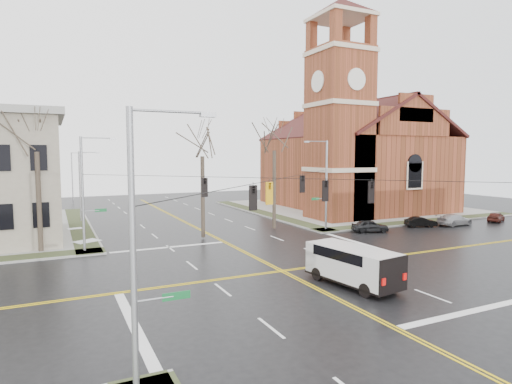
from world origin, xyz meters
name	(u,v)px	position (x,y,z in m)	size (l,w,h in m)	color
ground	(282,271)	(0.00, 0.00, 0.00)	(120.00, 120.00, 0.00)	black
sidewalks	(282,270)	(0.00, 0.00, 0.08)	(80.00, 80.00, 0.17)	gray
road_markings	(282,271)	(0.00, 0.00, 0.01)	(100.00, 100.00, 0.01)	gold
church	(350,150)	(24.76, 24.78, 8.43)	(24.28, 27.48, 27.50)	brown
signal_pole_ne	(325,182)	(11.32, 11.50, 4.95)	(2.75, 0.22, 9.00)	gray
signal_pole_nw	(85,190)	(-11.32, 11.50, 4.95)	(2.75, 0.22, 9.00)	gray
signal_pole_sw	(139,248)	(-11.32, -11.50, 4.95)	(2.75, 0.22, 9.00)	gray
span_wires	(282,178)	(0.00, 0.00, 6.20)	(23.02, 23.02, 0.03)	black
traffic_signals	(287,190)	(0.00, -0.67, 5.45)	(8.21, 8.26, 1.30)	black
streetlight_north_a	(81,183)	(-10.65, 28.00, 4.47)	(2.30, 0.20, 8.00)	gray
streetlight_north_b	(73,176)	(-10.65, 48.00, 4.47)	(2.30, 0.20, 8.00)	gray
cargo_van	(350,262)	(2.22, -4.30, 1.34)	(3.17, 6.24, 2.27)	white
parked_car_a	(370,226)	(14.93, 8.77, 0.62)	(1.46, 3.62, 1.24)	black
parked_car_b	(421,222)	(21.91, 8.84, 0.55)	(1.15, 3.31, 1.09)	black
parked_car_c	(454,220)	(26.03, 8.00, 0.63)	(1.76, 4.32, 1.25)	#AEAEB0
parked_car_d	(496,217)	(32.58, 7.75, 0.58)	(1.37, 3.39, 1.16)	#4B1C15
tree_nw_far	(36,145)	(-14.61, 12.81, 8.48)	(4.00, 4.00, 11.71)	#3D3227
tree_nw_near	(202,151)	(-1.23, 12.73, 8.08)	(4.00, 4.00, 11.16)	#3D3227
tree_ne	(274,145)	(6.98, 14.26, 8.68)	(4.00, 4.00, 12.01)	#3D3227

